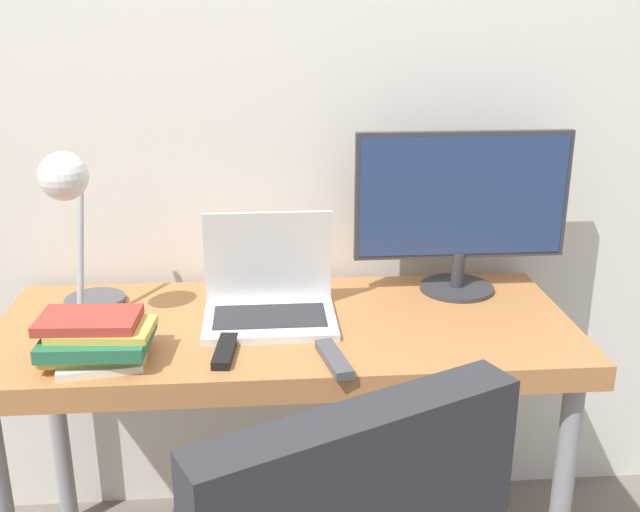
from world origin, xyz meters
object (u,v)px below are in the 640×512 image
desk_lamp (72,209)px  book_stack (97,339)px  laptop (269,298)px  monitor (462,205)px

desk_lamp → book_stack: bearing=-69.8°
laptop → book_stack: bearing=-152.2°
laptop → desk_lamp: desk_lamp is taller
book_stack → monitor: bearing=21.4°
laptop → monitor: bearing=16.3°
laptop → desk_lamp: 0.51m
monitor → desk_lamp: 0.98m
monitor → desk_lamp: bearing=-171.2°
book_stack → desk_lamp: bearing=110.2°
laptop → monitor: monitor is taller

